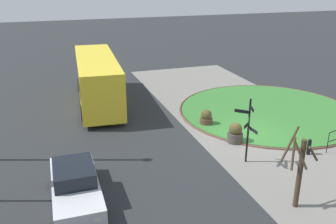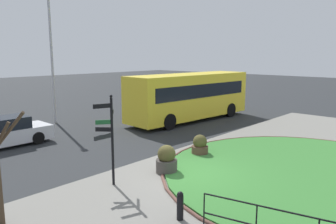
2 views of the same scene
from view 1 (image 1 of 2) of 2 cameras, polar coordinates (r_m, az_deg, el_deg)
name	(u,v)px [view 1 (image 1 of 2)]	position (r m, az deg, el deg)	size (l,w,h in m)	color
ground	(245,137)	(20.65, 11.84, -3.86)	(120.00, 120.00, 0.00)	#282B2D
sidewalk_paving	(271,133)	(21.49, 15.72, -3.18)	(32.00, 8.65, 0.02)	gray
grass_island	(267,111)	(24.83, 15.18, 0.21)	(11.23, 11.23, 0.10)	#387A33
grass_kerb_ring	(267,111)	(24.82, 15.18, 0.22)	(11.54, 11.54, 0.11)	brown
signpost_directional	(248,127)	(17.18, 12.37, -2.23)	(1.22, 0.58, 3.20)	black
bollard_foreground	(309,147)	(19.45, 21.09, -5.05)	(0.19, 0.19, 0.84)	black
bus_yellow	(97,79)	(25.49, -10.94, 5.05)	(9.88, 3.15, 3.21)	yellow
car_far_lane	(75,185)	(15.05, -14.22, -10.99)	(4.62, 1.86, 1.46)	silver
planter_near_signpost	(235,133)	(19.74, 10.41, -3.31)	(0.82, 0.82, 1.12)	#47423D
planter_kerbside	(206,118)	(21.80, 5.97, -0.94)	(0.75, 0.75, 0.95)	brown
street_tree_bare	(299,168)	(14.56, 19.73, -8.23)	(1.34, 1.33, 3.06)	#423323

